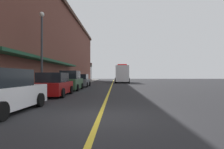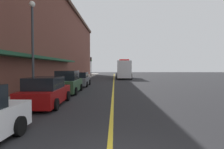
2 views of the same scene
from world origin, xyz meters
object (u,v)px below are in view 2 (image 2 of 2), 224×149
Objects in this scene: parked_car_3 at (80,79)px; parking_meter_1 at (60,79)px; parking_meter_0 at (69,77)px; traffic_light_near at (91,63)px; parked_car_2 at (68,83)px; parked_car_1 at (46,92)px; street_lamp_left at (33,38)px; box_truck at (124,70)px.

parking_meter_1 is at bearing 156.07° from parked_car_3.
parking_meter_0 is 21.40m from traffic_light_near.
parked_car_2 is 1.03× the size of parked_car_3.
parked_car_1 is 8.42m from parking_meter_1.
parked_car_1 reaches higher than parking_meter_0.
parked_car_2 reaches higher than parking_meter_1.
traffic_light_near reaches higher than parking_meter_0.
street_lamp_left is (-0.60, -5.09, 3.34)m from parking_meter_1.
parked_car_2 reaches higher than parked_car_3.
traffic_light_near is at bearing -133.26° from box_truck.
parking_meter_1 is (-7.22, -18.29, -0.66)m from box_truck.
parking_meter_1 is at bearing 8.12° from parked_car_1.
parked_car_2 is 21.83m from box_truck.
box_truck reaches higher than parked_car_1.
parking_meter_1 is at bearing -20.83° from box_truck.
parked_car_3 is 16.03m from box_truck.
parked_car_3 is 1.54m from parking_meter_0.
box_truck is 6.54× the size of parking_meter_1.
parked_car_1 is 5.26m from street_lamp_left.
parked_car_3 is 9.43m from street_lamp_left.
parked_car_1 reaches higher than parking_meter_1.
parking_meter_0 is (-1.48, 12.18, 0.28)m from parked_car_1.
box_truck is 1.25× the size of street_lamp_left.
parked_car_3 is at bearing -20.18° from parking_meter_0.
traffic_light_near reaches higher than parked_car_1.
traffic_light_near is at bearing 88.75° from street_lamp_left.
parking_meter_1 is (-1.42, -3.38, 0.29)m from parked_car_3.
parked_car_2 is 3.12m from parking_meter_1.
parked_car_1 is at bearing -79.89° from parking_meter_1.
parking_meter_0 and parking_meter_1 have the same top height.
parked_car_3 is 0.66× the size of street_lamp_left.
parked_car_1 is at bearing 178.86° from parked_car_2.
box_truck is 6.54× the size of parking_meter_0.
parking_meter_0 is 0.31× the size of traffic_light_near.
traffic_light_near is (0.06, 21.29, 2.10)m from parking_meter_0.
parking_meter_1 is 0.19× the size of street_lamp_left.
box_truck is (5.74, 26.57, 0.94)m from parked_car_1.
parking_meter_1 is (-1.46, 2.75, 0.17)m from parked_car_2.
parked_car_3 is 1.07× the size of traffic_light_near.
parked_car_3 is at bearing -1.70° from parked_car_1.
parked_car_3 is at bearing 76.58° from street_lamp_left.
parked_car_1 is 1.01× the size of parked_car_2.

